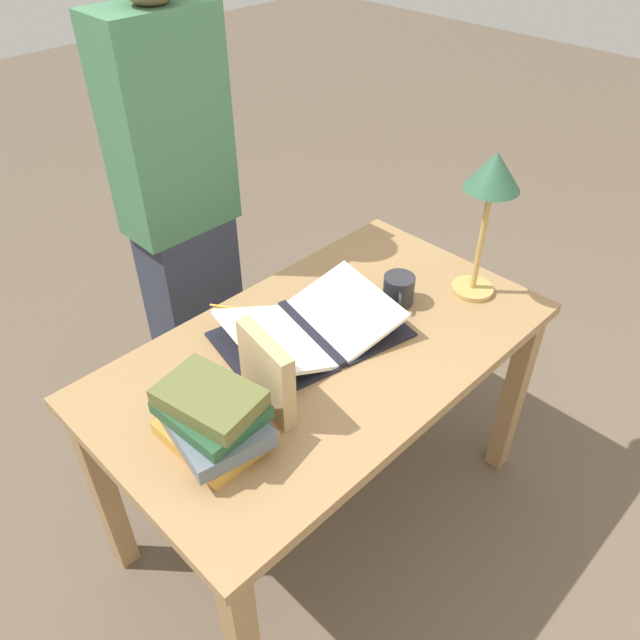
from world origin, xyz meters
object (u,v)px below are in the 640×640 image
book_stack_tall (212,417)px  person_reader (181,217)px  open_book (311,328)px  coffee_mug (399,290)px  reading_lamp (492,185)px  pencil (238,309)px  book_standing_upright (267,374)px

book_stack_tall → person_reader: bearing=-121.0°
person_reader → book_stack_tall: bearing=-121.0°
open_book → coffee_mug: coffee_mug is taller
book_stack_tall → reading_lamp: 0.97m
book_stack_tall → coffee_mug: (-0.72, -0.04, -0.03)m
person_reader → pencil: bearing=-105.5°
open_book → book_stack_tall: bearing=26.5°
open_book → pencil: size_ratio=3.69×
reading_lamp → person_reader: bearing=-62.8°
book_stack_tall → pencil: book_stack_tall is taller
person_reader → coffee_mug: bearing=-71.8°
reading_lamp → coffee_mug: bearing=-31.9°
book_stack_tall → book_standing_upright: size_ratio=1.39×
open_book → coffee_mug: size_ratio=5.24×
open_book → pencil: open_book is taller
book_stack_tall → book_standing_upright: 0.16m
book_standing_upright → person_reader: bearing=-102.1°
person_reader → book_standing_upright: bearing=-111.5°
open_book → book_standing_upright: (0.26, 0.12, 0.08)m
book_stack_tall → coffee_mug: 0.72m
book_standing_upright → reading_lamp: size_ratio=0.47×
open_book → pencil: bearing=-61.6°
open_book → pencil: 0.25m
open_book → book_standing_upright: size_ratio=2.63×
coffee_mug → book_standing_upright: bearing=4.6°
open_book → reading_lamp: bearing=170.2°
book_stack_tall → coffee_mug: bearing=-177.0°
book_stack_tall → reading_lamp: reading_lamp is taller
reading_lamp → person_reader: person_reader is taller
coffee_mug → person_reader: size_ratio=0.06×
book_standing_upright → coffee_mug: (-0.56, -0.04, -0.06)m
open_book → book_stack_tall: book_stack_tall is taller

